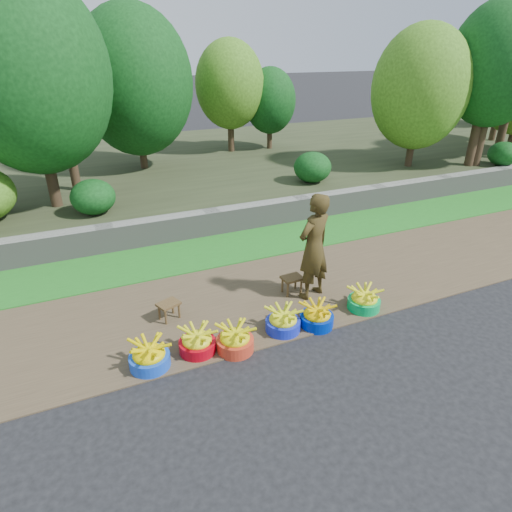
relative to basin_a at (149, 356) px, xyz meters
name	(u,v)px	position (x,y,z in m)	size (l,w,h in m)	color
ground_plane	(304,338)	(2.13, -0.27, -0.17)	(120.00, 120.00, 0.00)	black
dirt_shoulder	(267,295)	(2.13, 0.98, -0.16)	(80.00, 2.50, 0.02)	brown
grass_verge	(226,248)	(2.13, 2.98, -0.15)	(80.00, 1.50, 0.04)	#207620
retaining_wall	(212,222)	(2.13, 3.83, 0.10)	(80.00, 0.35, 0.55)	gray
earth_bank	(162,170)	(2.13, 8.73, 0.08)	(80.00, 10.00, 0.50)	#303820
vegetation	(324,83)	(6.64, 6.81, 2.61)	(32.45, 7.94, 4.74)	#37291A
basin_a	(149,356)	(0.00, 0.00, 0.00)	(0.52, 0.52, 0.39)	blue
basin_b	(197,342)	(0.65, 0.04, -0.01)	(0.50, 0.50, 0.37)	#A90312
basin_c	(235,340)	(1.13, -0.12, 0.00)	(0.51, 0.51, 0.38)	red
basin_d	(283,321)	(1.92, 0.01, -0.01)	(0.51, 0.51, 0.38)	#1526CF
basin_e	(317,316)	(2.44, -0.07, -0.01)	(0.50, 0.50, 0.37)	#0022A5
basin_f	(364,300)	(3.35, 0.01, -0.01)	(0.51, 0.51, 0.38)	#02A04A
stool_left	(169,306)	(0.48, 0.95, 0.07)	(0.38, 0.34, 0.28)	#503B1F
stool_right	(292,280)	(2.53, 0.88, 0.08)	(0.35, 0.27, 0.30)	#503B1F
vendor_woman	(314,247)	(2.79, 0.68, 0.72)	(0.64, 0.42, 1.76)	black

